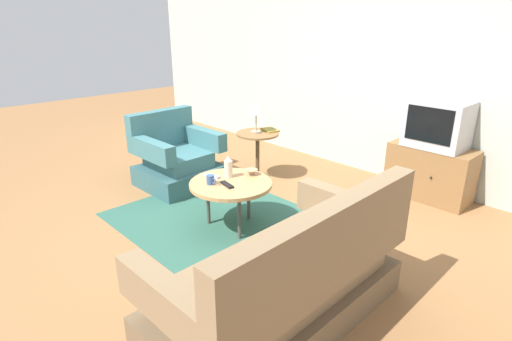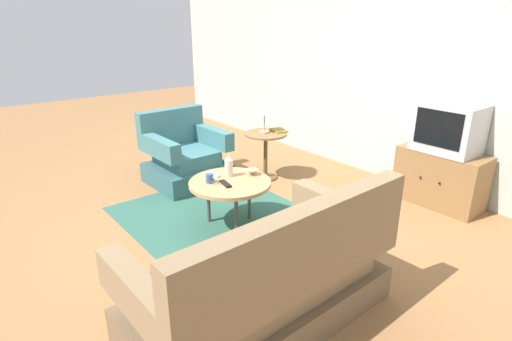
{
  "view_description": "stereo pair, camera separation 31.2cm",
  "coord_description": "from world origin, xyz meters",
  "px_view_note": "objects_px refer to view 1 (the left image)",
  "views": [
    {
      "loc": [
        2.78,
        -2.28,
        1.93
      ],
      "look_at": [
        0.11,
        0.28,
        0.55
      ],
      "focal_mm": 28.66,
      "sensor_mm": 36.0,
      "label": 1
    },
    {
      "loc": [
        2.98,
        -2.05,
        1.93
      ],
      "look_at": [
        0.11,
        0.28,
        0.55
      ],
      "focal_mm": 28.66,
      "sensor_mm": 36.0,
      "label": 2
    }
  ],
  "objects_px": {
    "coffee_table": "(231,185)",
    "table_lamp": "(256,108)",
    "vase": "(228,167)",
    "tv_remote_dark": "(227,185)",
    "bowl": "(251,172)",
    "book": "(270,130)",
    "tv_remote_silver": "(212,176)",
    "television": "(438,124)",
    "couch": "(284,282)",
    "side_table": "(258,146)",
    "mug": "(211,180)",
    "tv_stand": "(430,172)",
    "armchair": "(176,160)"
  },
  "relations": [
    {
      "from": "coffee_table",
      "to": "table_lamp",
      "type": "height_order",
      "value": "table_lamp"
    },
    {
      "from": "vase",
      "to": "tv_remote_dark",
      "type": "xyz_separation_m",
      "value": [
        0.16,
        -0.15,
        -0.1
      ]
    },
    {
      "from": "vase",
      "to": "bowl",
      "type": "height_order",
      "value": "vase"
    },
    {
      "from": "tv_remote_dark",
      "to": "book",
      "type": "height_order",
      "value": "book"
    },
    {
      "from": "coffee_table",
      "to": "tv_remote_silver",
      "type": "height_order",
      "value": "tv_remote_silver"
    },
    {
      "from": "television",
      "to": "table_lamp",
      "type": "height_order",
      "value": "television"
    },
    {
      "from": "couch",
      "to": "vase",
      "type": "height_order",
      "value": "couch"
    },
    {
      "from": "table_lamp",
      "to": "tv_remote_silver",
      "type": "height_order",
      "value": "table_lamp"
    },
    {
      "from": "tv_remote_dark",
      "to": "couch",
      "type": "bearing_deg",
      "value": -12.6
    },
    {
      "from": "side_table",
      "to": "table_lamp",
      "type": "height_order",
      "value": "table_lamp"
    },
    {
      "from": "table_lamp",
      "to": "mug",
      "type": "height_order",
      "value": "table_lamp"
    },
    {
      "from": "mug",
      "to": "couch",
      "type": "bearing_deg",
      "value": -18.49
    },
    {
      "from": "mug",
      "to": "book",
      "type": "bearing_deg",
      "value": 113.83
    },
    {
      "from": "coffee_table",
      "to": "table_lamp",
      "type": "distance_m",
      "value": 1.43
    },
    {
      "from": "tv_stand",
      "to": "book",
      "type": "distance_m",
      "value": 1.94
    },
    {
      "from": "coffee_table",
      "to": "television",
      "type": "relative_size",
      "value": 1.29
    },
    {
      "from": "bowl",
      "to": "mug",
      "type": "bearing_deg",
      "value": -101.31
    },
    {
      "from": "television",
      "to": "couch",
      "type": "bearing_deg",
      "value": -84.79
    },
    {
      "from": "couch",
      "to": "tv_remote_silver",
      "type": "relative_size",
      "value": 10.07
    },
    {
      "from": "vase",
      "to": "bowl",
      "type": "bearing_deg",
      "value": 60.84
    },
    {
      "from": "tv_stand",
      "to": "mug",
      "type": "xyz_separation_m",
      "value": [
        -1.1,
        -2.25,
        0.22
      ]
    },
    {
      "from": "tv_stand",
      "to": "bowl",
      "type": "height_order",
      "value": "tv_stand"
    },
    {
      "from": "armchair",
      "to": "tv_remote_dark",
      "type": "height_order",
      "value": "armchair"
    },
    {
      "from": "coffee_table",
      "to": "couch",
      "type": "bearing_deg",
      "value": -26.22
    },
    {
      "from": "coffee_table",
      "to": "side_table",
      "type": "distance_m",
      "value": 1.34
    },
    {
      "from": "couch",
      "to": "tv_remote_dark",
      "type": "height_order",
      "value": "couch"
    },
    {
      "from": "mug",
      "to": "bowl",
      "type": "height_order",
      "value": "mug"
    },
    {
      "from": "coffee_table",
      "to": "bowl",
      "type": "distance_m",
      "value": 0.28
    },
    {
      "from": "side_table",
      "to": "tv_remote_dark",
      "type": "bearing_deg",
      "value": -55.49
    },
    {
      "from": "armchair",
      "to": "book",
      "type": "relative_size",
      "value": 3.39
    },
    {
      "from": "tv_stand",
      "to": "armchair",
      "type": "bearing_deg",
      "value": -142.14
    },
    {
      "from": "side_table",
      "to": "tv_remote_silver",
      "type": "height_order",
      "value": "side_table"
    },
    {
      "from": "side_table",
      "to": "table_lamp",
      "type": "distance_m",
      "value": 0.47
    },
    {
      "from": "mug",
      "to": "book",
      "type": "distance_m",
      "value": 1.58
    },
    {
      "from": "side_table",
      "to": "bowl",
      "type": "xyz_separation_m",
      "value": [
        0.76,
        -0.83,
        0.07
      ]
    },
    {
      "from": "book",
      "to": "tv_stand",
      "type": "bearing_deg",
      "value": 40.77
    },
    {
      "from": "armchair",
      "to": "tv_remote_dark",
      "type": "relative_size",
      "value": 4.82
    },
    {
      "from": "coffee_table",
      "to": "bowl",
      "type": "bearing_deg",
      "value": 90.75
    },
    {
      "from": "armchair",
      "to": "coffee_table",
      "type": "bearing_deg",
      "value": 77.89
    },
    {
      "from": "television",
      "to": "vase",
      "type": "bearing_deg",
      "value": -119.2
    },
    {
      "from": "vase",
      "to": "mug",
      "type": "relative_size",
      "value": 1.81
    },
    {
      "from": "tv_stand",
      "to": "bowl",
      "type": "bearing_deg",
      "value": -119.3
    },
    {
      "from": "couch",
      "to": "tv_stand",
      "type": "distance_m",
      "value": 2.71
    },
    {
      "from": "mug",
      "to": "television",
      "type": "bearing_deg",
      "value": 63.94
    },
    {
      "from": "armchair",
      "to": "tv_remote_dark",
      "type": "bearing_deg",
      "value": 74.9
    },
    {
      "from": "television",
      "to": "tv_remote_dark",
      "type": "xyz_separation_m",
      "value": [
        -0.97,
        -2.17,
        -0.37
      ]
    },
    {
      "from": "couch",
      "to": "tv_stand",
      "type": "bearing_deg",
      "value": 4.17
    },
    {
      "from": "table_lamp",
      "to": "bowl",
      "type": "xyz_separation_m",
      "value": [
        0.79,
        -0.82,
        -0.4
      ]
    },
    {
      "from": "tv_stand",
      "to": "tv_remote_dark",
      "type": "height_order",
      "value": "tv_stand"
    },
    {
      "from": "coffee_table",
      "to": "mug",
      "type": "xyz_separation_m",
      "value": [
        -0.09,
        -0.17,
        0.08
      ]
    }
  ]
}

